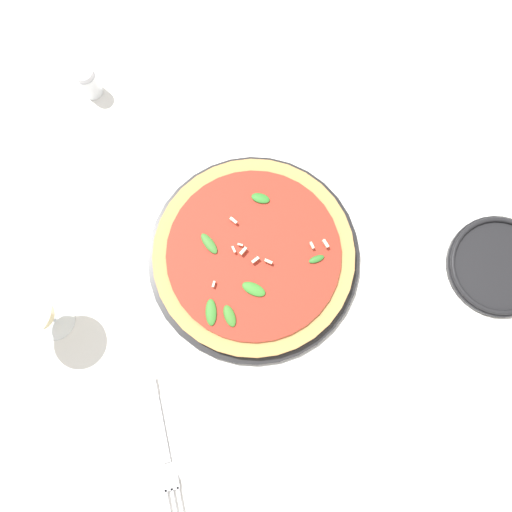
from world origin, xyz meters
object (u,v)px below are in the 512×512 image
(fork, at_px, (164,445))
(wine_glass, at_px, (32,313))
(pizza_arugula_main, at_px, (256,258))
(shaker_pepper, at_px, (89,82))
(side_plate_white, at_px, (499,266))

(fork, bearing_deg, wine_glass, -149.13)
(pizza_arugula_main, xyz_separation_m, wine_glass, (0.02, -0.33, 0.08))
(fork, height_order, shaker_pepper, shaker_pepper)
(pizza_arugula_main, distance_m, fork, 0.31)
(pizza_arugula_main, distance_m, shaker_pepper, 0.40)
(fork, xyz_separation_m, side_plate_white, (-0.15, 0.57, 0.00))
(wine_glass, height_order, fork, wine_glass)
(pizza_arugula_main, xyz_separation_m, shaker_pepper, (-0.35, -0.20, 0.02))
(pizza_arugula_main, relative_size, side_plate_white, 2.06)
(fork, distance_m, side_plate_white, 0.59)
(side_plate_white, bearing_deg, pizza_arugula_main, -104.86)
(fork, bearing_deg, shaker_pepper, -179.22)
(wine_glass, height_order, shaker_pepper, wine_glass)
(wine_glass, relative_size, fork, 0.70)
(shaker_pepper, bearing_deg, side_plate_white, 52.15)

